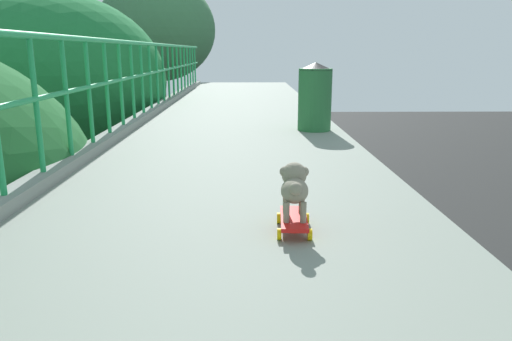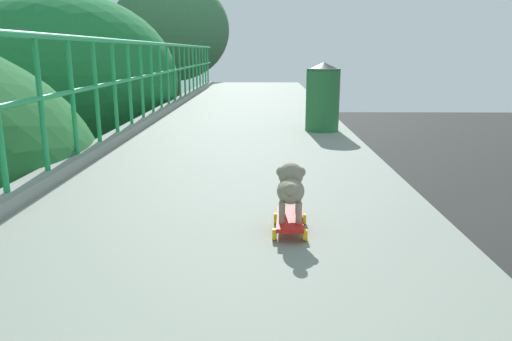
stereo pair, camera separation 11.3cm
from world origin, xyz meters
name	(u,v)px [view 1 (the left image)]	position (x,y,z in m)	size (l,w,h in m)	color
city_bus	(38,173)	(-8.50, 21.68, 1.82)	(2.73, 10.61, 3.21)	white
roadside_tree_far	(54,87)	(-2.65, 9.72, 6.67)	(4.65, 4.65, 8.59)	brown
roadside_tree_farthest	(157,32)	(-2.38, 20.49, 8.18)	(4.86, 4.86, 10.40)	#504322
toy_skateboard	(294,220)	(1.68, 2.15, 6.42)	(0.22, 0.43, 0.09)	red
small_dog	(294,185)	(1.69, 2.17, 6.63)	(0.18, 0.35, 0.31)	gray
litter_bin	(315,96)	(2.31, 5.97, 6.81)	(0.46, 0.46, 0.91)	#276937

